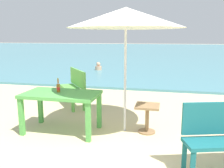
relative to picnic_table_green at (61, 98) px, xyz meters
The scene contains 7 objects.
sea_water 28.85m from the picnic_table_green, 87.77° to the left, with size 120.00×50.00×0.08m, color teal.
picnic_table_green is the anchor object (origin of this frame).
beer_bottle_amber 0.22m from the picnic_table_green, 150.95° to the left, with size 0.07×0.07×0.26m.
patio_umbrella 1.90m from the picnic_table_green, 14.25° to the left, with size 2.10×2.10×2.30m.
side_table_wood 1.64m from the picnic_table_green, 10.81° to the left, with size 0.44×0.44×0.54m.
bench_green_left 1.79m from the picnic_table_green, 103.83° to the left, with size 1.02×1.17×0.95m.
swimmer_person 8.08m from the picnic_table_green, 101.16° to the left, with size 0.34×0.34×0.41m.
Camera 1 is at (0.79, -2.88, 1.79)m, focal length 38.64 mm.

